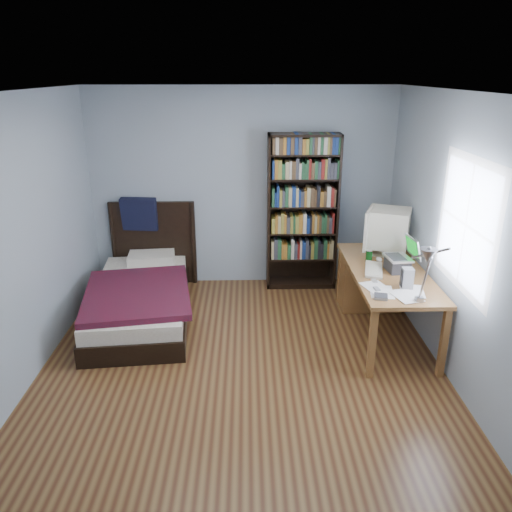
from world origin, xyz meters
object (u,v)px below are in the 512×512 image
desk_lamp (427,261)px  keyboard (374,270)px  soda_can (369,256)px  laptop (399,261)px  bed (142,294)px  speaker (407,278)px  crt_monitor (386,229)px  desk (374,279)px  bookshelf (302,213)px

desk_lamp → keyboard: 1.25m
desk_lamp → soda_can: size_ratio=5.56×
desk_lamp → soda_can: (-0.08, 1.41, -0.49)m
laptop → bed: size_ratio=0.17×
laptop → speaker: laptop is taller
crt_monitor → soda_can: (-0.23, -0.23, -0.23)m
crt_monitor → laptop: bearing=-88.3°
desk → laptop: size_ratio=4.71×
soda_can → bookshelf: size_ratio=0.06×
keyboard → soda_can: size_ratio=3.53×
soda_can → bed: 2.59m
soda_can → desk: bearing=58.6°
desk → keyboard: size_ratio=3.99×
crt_monitor → bookshelf: 1.18m
desk → desk_lamp: (-0.05, -1.64, 0.86)m
keyboard → laptop: bearing=14.4°
laptop → keyboard: laptop is taller
crt_monitor → bed: (-2.74, 0.02, -0.77)m
soda_can → bed: bearing=174.4°
speaker → desk: bearing=96.3°
keyboard → soda_can: 0.28m
laptop → desk_lamp: size_ratio=0.54×
keyboard → bookshelf: (-0.60, 1.33, 0.24)m
laptop → bookshelf: (-0.85, 1.33, 0.15)m
speaker → bed: bearing=163.7°
desk → desk_lamp: size_ratio=2.54×
speaker → bookshelf: 1.94m
laptop → speaker: 0.43m
laptop → soda_can: (-0.24, 0.28, -0.04)m
desk → bed: bed is taller
desk → keyboard: bearing=-106.8°
desk_lamp → soda_can: 1.49m
bookshelf → bed: (-1.91, -0.81, -0.73)m
keyboard → speaker: bearing=-50.4°
laptop → bed: 2.87m
desk → desk_lamp: bearing=-91.9°
soda_can → bookshelf: (-0.61, 1.05, 0.19)m
soda_can → bed: bed is taller
desk_lamp → speaker: size_ratio=3.40×
bookshelf → crt_monitor: bearing=-44.7°
speaker → bed: (-2.71, 0.95, -0.57)m
desk → crt_monitor: 0.61m
speaker → desk_lamp: bearing=-95.5°
crt_monitor → keyboard: 0.63m
speaker → bookshelf: (-0.80, 1.76, 0.15)m
laptop → keyboard: bearing=-179.4°
laptop → soda_can: laptop is taller
desk_lamp → crt_monitor: bearing=85.1°
bed → desk_lamp: bearing=-32.5°
keyboard → soda_can: (0.01, 0.28, 0.05)m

